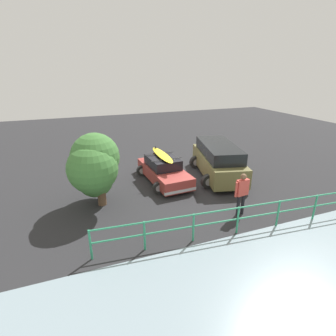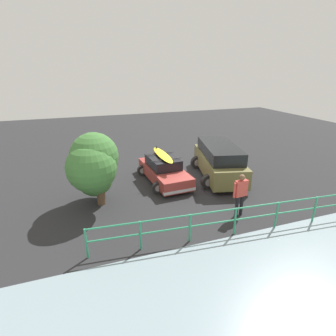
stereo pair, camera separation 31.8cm
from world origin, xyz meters
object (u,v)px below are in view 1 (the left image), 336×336
(person_bystander, at_px, (242,191))
(bush_near_left, at_px, (94,164))
(suv_car, at_px, (218,160))
(sedan_car, at_px, (164,170))

(person_bystander, height_order, bush_near_left, bush_near_left)
(suv_car, distance_m, bush_near_left, 6.69)
(person_bystander, bearing_deg, suv_car, -107.59)
(sedan_car, xyz_separation_m, person_bystander, (-1.74, 4.29, 0.46))
(suv_car, bearing_deg, person_bystander, 72.41)
(suv_car, bearing_deg, sedan_car, -8.01)
(sedan_car, relative_size, suv_car, 0.79)
(sedan_car, relative_size, bush_near_left, 1.26)
(bush_near_left, bearing_deg, sedan_car, -156.54)
(person_bystander, bearing_deg, sedan_car, -67.90)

